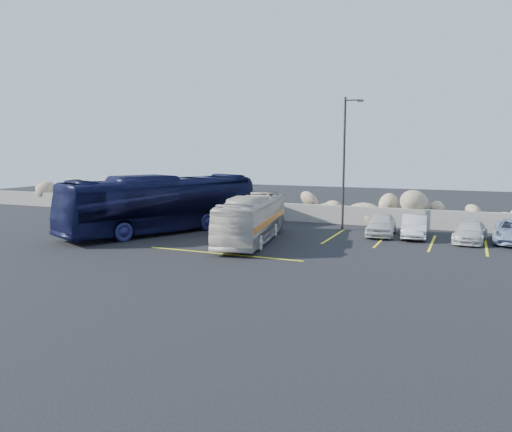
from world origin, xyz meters
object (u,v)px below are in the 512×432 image
at_px(vintage_bus, 252,219).
at_px(tour_coach, 162,204).
at_px(lamppost, 345,160).
at_px(car_c, 470,232).
at_px(car_b, 414,226).
at_px(car_a, 381,224).

relative_size(vintage_bus, tour_coach, 0.72).
relative_size(lamppost, tour_coach, 0.65).
height_order(vintage_bus, car_c, vintage_bus).
distance_m(tour_coach, car_b, 14.63).
xyz_separation_m(tour_coach, car_b, (14.00, 4.12, -1.09)).
height_order(lamppost, car_a, lamppost).
bearing_deg(car_b, lamppost, 162.13).
distance_m(car_a, car_c, 4.72).
xyz_separation_m(lamppost, vintage_bus, (-3.60, -5.76, -3.08)).
relative_size(vintage_bus, car_c, 2.35).
height_order(lamppost, car_b, lamppost).
relative_size(lamppost, vintage_bus, 0.91).
bearing_deg(tour_coach, vintage_bus, 18.20).
xyz_separation_m(vintage_bus, car_a, (6.06, 4.64, -0.57)).
height_order(tour_coach, car_c, tour_coach).
relative_size(vintage_bus, car_b, 2.33).
xyz_separation_m(lamppost, car_b, (4.28, -1.01, -3.68)).
height_order(lamppost, tour_coach, lamppost).
bearing_deg(vintage_bus, tour_coach, 163.39).
bearing_deg(vintage_bus, car_c, 11.77).
bearing_deg(vintage_bus, car_a, 26.78).
bearing_deg(car_a, car_b, -0.67).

